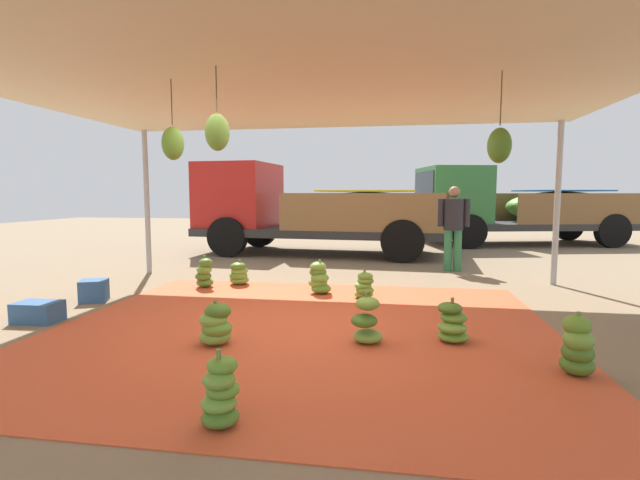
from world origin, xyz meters
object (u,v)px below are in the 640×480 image
object	(u,v)px
banana_bunch_3	(239,274)
cargo_truck_main	(309,209)
banana_bunch_7	(364,286)
worker_0	(454,222)
banana_bunch_0	(204,274)
crate_1	(38,312)
cargo_truck_far	(514,207)
banana_bunch_5	(577,348)
banana_bunch_4	(367,322)
banana_bunch_2	(319,279)
crate_0	(94,291)
banana_bunch_8	(452,324)
banana_bunch_1	(216,325)
banana_bunch_6	(221,393)

from	to	relation	value
banana_bunch_3	cargo_truck_main	distance (m)	4.56
banana_bunch_7	worker_0	bearing A→B (deg)	60.31
banana_bunch_0	crate_1	size ratio (longest dim) A/B	1.04
cargo_truck_far	worker_0	xyz separation A→B (m)	(-2.50, -5.58, -0.17)
cargo_truck_far	banana_bunch_7	bearing A→B (deg)	-116.07
banana_bunch_5	banana_bunch_4	bearing A→B (deg)	162.69
banana_bunch_0	worker_0	distance (m)	5.03
cargo_truck_main	crate_1	size ratio (longest dim) A/B	12.57
banana_bunch_2	crate_0	size ratio (longest dim) A/B	1.49
banana_bunch_0	banana_bunch_5	world-z (taller)	banana_bunch_5
banana_bunch_3	crate_0	size ratio (longest dim) A/B	1.23
banana_bunch_0	banana_bunch_8	bearing A→B (deg)	-31.16
banana_bunch_0	banana_bunch_7	distance (m)	2.74
banana_bunch_5	banana_bunch_7	size ratio (longest dim) A/B	1.23
banana_bunch_2	cargo_truck_far	distance (m)	9.54
banana_bunch_4	worker_0	size ratio (longest dim) A/B	0.32
banana_bunch_1	crate_1	bearing A→B (deg)	169.03
crate_1	banana_bunch_4	bearing A→B (deg)	-2.78
banana_bunch_4	banana_bunch_8	size ratio (longest dim) A/B	1.15
banana_bunch_1	banana_bunch_3	xyz separation A→B (m)	(-0.84, 3.13, -0.02)
banana_bunch_3	banana_bunch_7	world-z (taller)	banana_bunch_7
cargo_truck_main	worker_0	bearing A→B (deg)	-34.40
banana_bunch_5	cargo_truck_far	xyz separation A→B (m)	(2.11, 11.09, 0.92)
cargo_truck_main	crate_0	bearing A→B (deg)	-109.54
banana_bunch_4	banana_bunch_3	bearing A→B (deg)	130.07
cargo_truck_far	crate_1	world-z (taller)	cargo_truck_far
cargo_truck_far	banana_bunch_5	bearing A→B (deg)	-100.77
banana_bunch_2	banana_bunch_4	xyz separation A→B (m)	(0.89, -2.35, -0.01)
banana_bunch_8	crate_0	xyz separation A→B (m)	(-4.98, 1.10, -0.04)
banana_bunch_3	crate_0	world-z (taller)	banana_bunch_3
banana_bunch_1	crate_0	distance (m)	2.99
banana_bunch_2	cargo_truck_far	xyz separation A→B (m)	(4.85, 8.16, 0.94)
cargo_truck_main	banana_bunch_5	bearing A→B (deg)	-64.08
banana_bunch_2	banana_bunch_8	world-z (taller)	banana_bunch_2
banana_bunch_0	cargo_truck_main	distance (m)	4.96
worker_0	cargo_truck_far	bearing A→B (deg)	65.86
banana_bunch_4	worker_0	distance (m)	5.20
banana_bunch_5	cargo_truck_main	xyz separation A→B (m)	(-3.81, 7.85, 0.92)
banana_bunch_0	crate_1	xyz separation A→B (m)	(-1.20, -2.29, -0.12)
banana_bunch_3	banana_bunch_6	size ratio (longest dim) A/B	0.85
banana_bunch_1	banana_bunch_4	distance (m)	1.58
banana_bunch_0	banana_bunch_5	distance (m)	5.63
banana_bunch_1	banana_bunch_4	xyz separation A→B (m)	(1.55, 0.29, 0.02)
banana_bunch_0	cargo_truck_main	world-z (taller)	cargo_truck_main
crate_0	crate_1	xyz separation A→B (m)	(0.02, -1.10, -0.04)
banana_bunch_2	banana_bunch_7	distance (m)	0.78
banana_bunch_5	worker_0	size ratio (longest dim) A/B	0.32
banana_bunch_1	banana_bunch_5	distance (m)	3.42
banana_bunch_1	banana_bunch_0	bearing A→B (deg)	115.39
banana_bunch_4	crate_1	distance (m)	4.07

